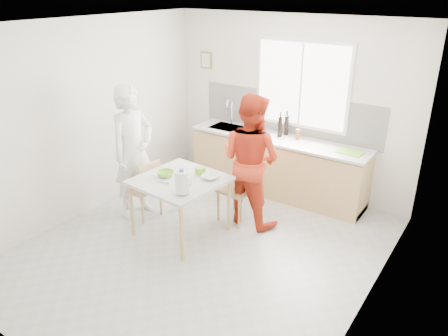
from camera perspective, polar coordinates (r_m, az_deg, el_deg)
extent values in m
plane|color=#B7B7B2|center=(5.61, -2.75, -10.42)|extent=(4.50, 4.50, 0.00)
plane|color=silver|center=(6.84, 8.45, 8.05)|extent=(4.00, 0.00, 4.00)
plane|color=silver|center=(3.64, -25.00, -7.99)|extent=(4.00, 0.00, 4.00)
plane|color=silver|center=(6.35, -17.72, 6.02)|extent=(0.00, 4.50, 4.50)
plane|color=silver|center=(4.20, 19.40, -2.92)|extent=(0.00, 4.50, 4.50)
plane|color=white|center=(4.70, -3.40, 18.20)|extent=(4.50, 4.50, 0.00)
cube|color=white|center=(6.66, 10.13, 10.65)|extent=(1.50, 0.03, 1.30)
cube|color=white|center=(6.65, 10.06, 10.62)|extent=(1.40, 0.02, 1.20)
cube|color=white|center=(6.64, 10.04, 10.61)|extent=(0.03, 0.03, 1.20)
cube|color=white|center=(6.86, 8.35, 7.03)|extent=(3.00, 0.02, 0.65)
cube|color=#58863C|center=(7.49, -2.34, 13.90)|extent=(0.22, 0.02, 0.28)
cube|color=beige|center=(7.49, -2.39, 13.88)|extent=(0.16, 0.01, 0.22)
cube|color=tan|center=(6.88, 6.90, 0.12)|extent=(2.80, 0.60, 0.86)
cube|color=#3F3326|center=(7.04, 6.76, -2.73)|extent=(2.80, 0.54, 0.10)
cube|color=silver|center=(6.71, 7.09, 3.81)|extent=(2.84, 0.64, 0.04)
cube|color=#A5A5AA|center=(7.16, 0.32, 5.29)|extent=(0.50, 0.40, 0.03)
cylinder|color=silver|center=(7.24, 1.03, 7.08)|extent=(0.02, 0.02, 0.36)
torus|color=silver|center=(7.13, 0.73, 8.34)|extent=(0.02, 0.18, 0.18)
cube|color=silver|center=(5.59, -5.80, -1.64)|extent=(1.11, 1.11, 0.04)
cylinder|color=tan|center=(5.81, -11.96, -5.50)|extent=(0.05, 0.05, 0.73)
cylinder|color=tan|center=(6.34, -5.71, -2.56)|extent=(0.05, 0.05, 0.73)
cylinder|color=tan|center=(5.22, -5.56, -8.60)|extent=(0.05, 0.05, 0.73)
cylinder|color=tan|center=(5.80, 0.68, -5.00)|extent=(0.05, 0.05, 0.73)
cube|color=tan|center=(6.25, -10.60, -2.67)|extent=(0.43, 0.43, 0.04)
cube|color=tan|center=(6.03, -9.64, -1.22)|extent=(0.06, 0.38, 0.41)
cylinder|color=tan|center=(6.56, -10.32, -3.51)|extent=(0.03, 0.03, 0.40)
cylinder|color=tan|center=(6.37, -12.60, -4.54)|extent=(0.03, 0.03, 0.40)
cylinder|color=tan|center=(6.33, -8.29, -4.39)|extent=(0.03, 0.03, 0.40)
cylinder|color=tan|center=(6.13, -10.60, -5.50)|extent=(0.03, 0.03, 0.40)
cube|color=tan|center=(6.02, 1.71, -2.84)|extent=(0.47, 0.47, 0.04)
cube|color=tan|center=(6.06, 2.86, -0.10)|extent=(0.41, 0.07, 0.45)
cylinder|color=tan|center=(6.11, -0.77, -4.99)|extent=(0.04, 0.04, 0.44)
cylinder|color=tan|center=(5.91, 2.01, -6.06)|extent=(0.04, 0.04, 0.44)
cylinder|color=tan|center=(6.37, 1.37, -3.77)|extent=(0.04, 0.04, 0.44)
cylinder|color=tan|center=(6.17, 4.10, -4.74)|extent=(0.04, 0.04, 0.44)
imported|color=white|center=(6.14, -11.76, 2.01)|extent=(0.51, 0.72, 1.88)
imported|color=red|center=(5.84, 3.50, 1.05)|extent=(0.94, 0.76, 1.82)
imported|color=#7FC72E|center=(5.67, -7.62, -0.76)|extent=(0.24, 0.24, 0.07)
imported|color=white|center=(5.55, -1.80, -1.18)|extent=(0.23, 0.23, 0.05)
cylinder|color=white|center=(5.13, -5.52, -1.82)|extent=(0.17, 0.17, 0.27)
cylinder|color=blue|center=(5.08, -5.58, -0.34)|extent=(0.06, 0.06, 0.03)
torus|color=white|center=(5.08, -4.80, -1.81)|extent=(0.13, 0.04, 0.13)
cube|color=#7BC52D|center=(5.69, -3.14, -0.39)|extent=(0.11, 0.11, 0.09)
cylinder|color=#A5A5AA|center=(5.50, -8.02, -1.87)|extent=(0.16, 0.05, 0.01)
cube|color=#72BB2B|center=(6.31, 16.15, 2.02)|extent=(0.37, 0.28, 0.01)
cylinder|color=black|center=(6.69, 7.34, 5.37)|extent=(0.07, 0.07, 0.32)
cylinder|color=black|center=(6.81, 8.15, 5.55)|extent=(0.07, 0.07, 0.30)
cylinder|color=brown|center=(6.64, 9.61, 4.35)|extent=(0.06, 0.06, 0.16)
imported|color=#999999|center=(7.06, 4.06, 5.92)|extent=(0.10, 0.10, 0.20)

